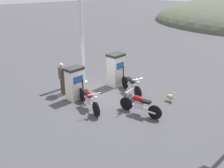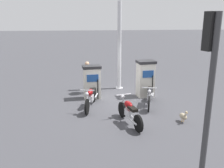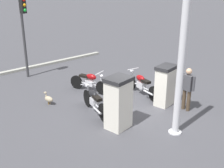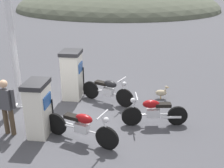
{
  "view_description": "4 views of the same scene",
  "coord_description": "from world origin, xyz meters",
  "px_view_note": "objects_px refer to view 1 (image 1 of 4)",
  "views": [
    {
      "loc": [
        8.3,
        -6.64,
        4.92
      ],
      "look_at": [
        0.39,
        0.2,
        0.62
      ],
      "focal_mm": 39.14,
      "sensor_mm": 36.0,
      "label": 1
    },
    {
      "loc": [
        10.15,
        -1.62,
        3.59
      ],
      "look_at": [
        0.64,
        -0.46,
        0.96
      ],
      "focal_mm": 39.21,
      "sensor_mm": 36.0,
      "label": 2
    },
    {
      "loc": [
        -6.15,
        7.06,
        4.56
      ],
      "look_at": [
        1.06,
        -0.04,
        0.71
      ],
      "focal_mm": 46.17,
      "sensor_mm": 36.0,
      "label": 3
    },
    {
      "loc": [
        2.8,
        -7.03,
        3.97
      ],
      "look_at": [
        1.08,
        0.42,
        0.96
      ],
      "focal_mm": 43.6,
      "sensor_mm": 36.0,
      "label": 4
    }
  ],
  "objects_px": {
    "wandering_duck": "(170,97)",
    "canopy_support_pole": "(82,44)",
    "fuel_pump_near": "(75,83)",
    "motorcycle_far_pump": "(132,85)",
    "attendant_person": "(62,77)",
    "motorcycle_extra": "(140,104)",
    "fuel_pump_far": "(116,70)",
    "motorcycle_near_pump": "(89,99)"
  },
  "relations": [
    {
      "from": "fuel_pump_near",
      "to": "motorcycle_far_pump",
      "type": "relative_size",
      "value": 0.8
    },
    {
      "from": "motorcycle_extra",
      "to": "wandering_duck",
      "type": "xyz_separation_m",
      "value": [
        0.11,
        1.92,
        -0.21
      ]
    },
    {
      "from": "fuel_pump_near",
      "to": "motorcycle_far_pump",
      "type": "xyz_separation_m",
      "value": [
        1.3,
        2.33,
        -0.3
      ]
    },
    {
      "from": "fuel_pump_far",
      "to": "attendant_person",
      "type": "distance_m",
      "value": 2.77
    },
    {
      "from": "wandering_duck",
      "to": "motorcycle_near_pump",
      "type": "bearing_deg",
      "value": -119.98
    },
    {
      "from": "attendant_person",
      "to": "wandering_duck",
      "type": "xyz_separation_m",
      "value": [
        3.85,
        3.25,
        -0.66
      ]
    },
    {
      "from": "motorcycle_far_pump",
      "to": "motorcycle_extra",
      "type": "bearing_deg",
      "value": -35.83
    },
    {
      "from": "motorcycle_near_pump",
      "to": "canopy_support_pole",
      "type": "distance_m",
      "value": 3.5
    },
    {
      "from": "attendant_person",
      "to": "motorcycle_extra",
      "type": "bearing_deg",
      "value": 19.67
    },
    {
      "from": "wandering_duck",
      "to": "motorcycle_extra",
      "type": "bearing_deg",
      "value": -93.35
    },
    {
      "from": "canopy_support_pole",
      "to": "fuel_pump_near",
      "type": "bearing_deg",
      "value": -44.9
    },
    {
      "from": "motorcycle_near_pump",
      "to": "attendant_person",
      "type": "height_order",
      "value": "attendant_person"
    },
    {
      "from": "motorcycle_extra",
      "to": "attendant_person",
      "type": "height_order",
      "value": "attendant_person"
    },
    {
      "from": "attendant_person",
      "to": "wandering_duck",
      "type": "distance_m",
      "value": 5.08
    },
    {
      "from": "wandering_duck",
      "to": "canopy_support_pole",
      "type": "relative_size",
      "value": 0.11
    },
    {
      "from": "fuel_pump_near",
      "to": "motorcycle_extra",
      "type": "distance_m",
      "value": 3.16
    },
    {
      "from": "motorcycle_far_pump",
      "to": "attendant_person",
      "type": "bearing_deg",
      "value": -130.1
    },
    {
      "from": "motorcycle_near_pump",
      "to": "motorcycle_extra",
      "type": "distance_m",
      "value": 2.13
    },
    {
      "from": "attendant_person",
      "to": "canopy_support_pole",
      "type": "height_order",
      "value": "canopy_support_pole"
    },
    {
      "from": "fuel_pump_far",
      "to": "attendant_person",
      "type": "xyz_separation_m",
      "value": [
        -0.81,
        -2.65,
        0.03
      ]
    },
    {
      "from": "fuel_pump_near",
      "to": "fuel_pump_far",
      "type": "distance_m",
      "value": 2.47
    },
    {
      "from": "canopy_support_pole",
      "to": "motorcycle_near_pump",
      "type": "bearing_deg",
      "value": -30.36
    },
    {
      "from": "fuel_pump_near",
      "to": "motorcycle_extra",
      "type": "bearing_deg",
      "value": 21.54
    },
    {
      "from": "motorcycle_far_pump",
      "to": "attendant_person",
      "type": "xyz_separation_m",
      "value": [
        -2.11,
        -2.51,
        0.42
      ]
    },
    {
      "from": "motorcycle_extra",
      "to": "canopy_support_pole",
      "type": "relative_size",
      "value": 0.42
    },
    {
      "from": "fuel_pump_near",
      "to": "motorcycle_far_pump",
      "type": "bearing_deg",
      "value": 60.77
    },
    {
      "from": "motorcycle_near_pump",
      "to": "canopy_support_pole",
      "type": "bearing_deg",
      "value": 149.64
    },
    {
      "from": "fuel_pump_near",
      "to": "motorcycle_extra",
      "type": "height_order",
      "value": "fuel_pump_near"
    },
    {
      "from": "fuel_pump_near",
      "to": "motorcycle_near_pump",
      "type": "distance_m",
      "value": 1.25
    },
    {
      "from": "motorcycle_far_pump",
      "to": "motorcycle_extra",
      "type": "relative_size",
      "value": 1.03
    },
    {
      "from": "fuel_pump_near",
      "to": "motorcycle_extra",
      "type": "relative_size",
      "value": 0.82
    },
    {
      "from": "fuel_pump_near",
      "to": "fuel_pump_far",
      "type": "relative_size",
      "value": 0.9
    },
    {
      "from": "motorcycle_far_pump",
      "to": "canopy_support_pole",
      "type": "xyz_separation_m",
      "value": [
        -2.77,
        -0.87,
        1.62
      ]
    },
    {
      "from": "fuel_pump_near",
      "to": "wandering_duck",
      "type": "distance_m",
      "value": 4.36
    },
    {
      "from": "motorcycle_far_pump",
      "to": "fuel_pump_far",
      "type": "bearing_deg",
      "value": 173.72
    },
    {
      "from": "attendant_person",
      "to": "motorcycle_near_pump",
      "type": "bearing_deg",
      "value": 2.17
    },
    {
      "from": "fuel_pump_far",
      "to": "canopy_support_pole",
      "type": "xyz_separation_m",
      "value": [
        -1.46,
        -1.01,
        1.24
      ]
    },
    {
      "from": "motorcycle_extra",
      "to": "wandering_duck",
      "type": "bearing_deg",
      "value": 86.65
    },
    {
      "from": "fuel_pump_near",
      "to": "canopy_support_pole",
      "type": "height_order",
      "value": "canopy_support_pole"
    },
    {
      "from": "fuel_pump_near",
      "to": "canopy_support_pole",
      "type": "distance_m",
      "value": 2.46
    },
    {
      "from": "fuel_pump_far",
      "to": "canopy_support_pole",
      "type": "bearing_deg",
      "value": -145.4
    },
    {
      "from": "wandering_duck",
      "to": "fuel_pump_near",
      "type": "bearing_deg",
      "value": -134.67
    }
  ]
}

